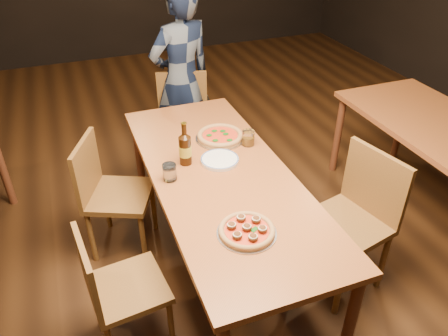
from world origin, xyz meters
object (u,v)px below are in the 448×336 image
object	(u,v)px
table_main	(221,183)
pizza_margherita	(220,136)
pizza_meatball	(247,230)
diner	(182,79)
beer_bottle	(185,150)
water_glass	(170,172)
chair_main_nw	(128,287)
chair_main_sw	(119,195)
amber_glass	(248,138)
chair_end	(184,127)
chair_main_e	(345,224)
plate_stack	(220,160)

from	to	relation	value
table_main	pizza_margherita	world-z (taller)	pizza_margherita
pizza_meatball	diner	size ratio (longest dim) A/B	0.19
table_main	diner	xyz separation A→B (m)	(0.16, 1.38, 0.12)
beer_bottle	water_glass	world-z (taller)	beer_bottle
chair_main_nw	pizza_meatball	bearing A→B (deg)	-112.61
pizza_margherita	chair_main_sw	bearing A→B (deg)	176.90
pizza_margherita	chair_main_nw	bearing A→B (deg)	-136.69
amber_glass	diner	size ratio (longest dim) A/B	0.06
chair_end	chair_main_e	bearing A→B (deg)	-55.71
table_main	chair_end	size ratio (longest dim) A/B	2.19
pizza_meatball	pizza_margherita	distance (m)	0.95
chair_main_nw	chair_main_e	bearing A→B (deg)	-97.74
pizza_meatball	diner	distance (m)	1.93
chair_end	pizza_margherita	distance (m)	0.85
pizza_margherita	amber_glass	xyz separation A→B (m)	(0.15, -0.14, 0.03)
pizza_meatball	diner	bearing A→B (deg)	83.40
chair_end	diner	xyz separation A→B (m)	(0.06, 0.20, 0.34)
chair_main_e	diner	xyz separation A→B (m)	(-0.49, 1.78, 0.32)
chair_main_sw	pizza_margherita	world-z (taller)	chair_main_sw
chair_main_nw	chair_main_sw	distance (m)	0.80
chair_main_sw	water_glass	world-z (taller)	chair_main_sw
pizza_margherita	water_glass	size ratio (longest dim) A/B	3.27
chair_main_sw	plate_stack	size ratio (longest dim) A/B	3.72
chair_end	beer_bottle	world-z (taller)	beer_bottle
chair_main_sw	chair_main_e	size ratio (longest dim) A/B	0.92
chair_main_nw	diner	size ratio (longest dim) A/B	0.52
plate_stack	amber_glass	size ratio (longest dim) A/B	2.33
pizza_meatball	pizza_margherita	size ratio (longest dim) A/B	0.90
chair_main_e	pizza_meatball	xyz separation A→B (m)	(-0.71, -0.14, 0.29)
chair_end	amber_glass	xyz separation A→B (m)	(0.19, -0.92, 0.35)
table_main	diner	bearing A→B (deg)	83.49
pizza_margherita	water_glass	distance (m)	0.56
chair_main_nw	water_glass	world-z (taller)	water_glass
beer_bottle	chair_main_e	bearing A→B (deg)	-35.54
table_main	chair_main_nw	xyz separation A→B (m)	(-0.66, -0.36, -0.27)
chair_main_nw	beer_bottle	bearing A→B (deg)	-48.64
pizza_meatball	water_glass	world-z (taller)	water_glass
chair_end	water_glass	xyz separation A→B (m)	(-0.40, -1.13, 0.34)
chair_main_e	beer_bottle	size ratio (longest dim) A/B	3.49
table_main	pizza_margherita	distance (m)	0.43
amber_glass	chair_end	bearing A→B (deg)	101.46
chair_main_e	water_glass	distance (m)	1.10
chair_end	pizza_meatball	distance (m)	1.75
table_main	diner	distance (m)	1.39
chair_end	pizza_margherita	world-z (taller)	chair_end
chair_end	pizza_meatball	xyz separation A→B (m)	(-0.16, -1.72, 0.31)
table_main	pizza_meatball	xyz separation A→B (m)	(-0.06, -0.54, 0.09)
pizza_meatball	amber_glass	size ratio (longest dim) A/B	2.94
chair_main_e	chair_end	xyz separation A→B (m)	(-0.55, 1.58, -0.02)
plate_stack	beer_bottle	distance (m)	0.23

